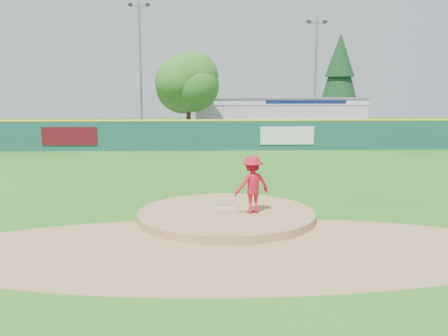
{
  "coord_description": "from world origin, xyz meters",
  "views": [
    {
      "loc": [
        -0.62,
        -15.09,
        3.95
      ],
      "look_at": [
        0.0,
        2.0,
        1.3
      ],
      "focal_mm": 40.0,
      "sensor_mm": 36.0,
      "label": 1
    }
  ],
  "objects_px": {
    "light_pole_right": "(316,72)",
    "van": "(187,132)",
    "conifer_tree": "(340,75)",
    "deciduous_tree": "(188,83)",
    "pitcher": "(252,185)",
    "light_pole_left": "(140,65)",
    "pool_building_grp": "(276,115)"
  },
  "relations": [
    {
      "from": "van",
      "to": "pool_building_grp",
      "type": "height_order",
      "value": "pool_building_grp"
    },
    {
      "from": "deciduous_tree",
      "to": "light_pole_left",
      "type": "relative_size",
      "value": 0.67
    },
    {
      "from": "van",
      "to": "light_pole_right",
      "type": "xyz_separation_m",
      "value": [
        11.08,
        5.0,
        4.78
      ]
    },
    {
      "from": "pitcher",
      "to": "pool_building_grp",
      "type": "height_order",
      "value": "pool_building_grp"
    },
    {
      "from": "conifer_tree",
      "to": "light_pole_left",
      "type": "relative_size",
      "value": 0.86
    },
    {
      "from": "light_pole_right",
      "to": "conifer_tree",
      "type": "bearing_deg",
      "value": 60.26
    },
    {
      "from": "van",
      "to": "conifer_tree",
      "type": "distance_m",
      "value": 19.85
    },
    {
      "from": "deciduous_tree",
      "to": "light_pole_right",
      "type": "bearing_deg",
      "value": 19.98
    },
    {
      "from": "pitcher",
      "to": "light_pole_left",
      "type": "height_order",
      "value": "light_pole_left"
    },
    {
      "from": "van",
      "to": "light_pole_left",
      "type": "relative_size",
      "value": 0.49
    },
    {
      "from": "van",
      "to": "conifer_tree",
      "type": "bearing_deg",
      "value": -52.88
    },
    {
      "from": "light_pole_left",
      "to": "van",
      "type": "bearing_deg",
      "value": -37.4
    },
    {
      "from": "pool_building_grp",
      "to": "van",
      "type": "bearing_deg",
      "value": -135.32
    },
    {
      "from": "light_pole_right",
      "to": "pool_building_grp",
      "type": "bearing_deg",
      "value": 135.05
    },
    {
      "from": "pitcher",
      "to": "van",
      "type": "height_order",
      "value": "pitcher"
    },
    {
      "from": "pitcher",
      "to": "van",
      "type": "xyz_separation_m",
      "value": [
        -2.86,
        24.22,
        -0.37
      ]
    },
    {
      "from": "deciduous_tree",
      "to": "light_pole_right",
      "type": "height_order",
      "value": "light_pole_right"
    },
    {
      "from": "light_pole_right",
      "to": "pitcher",
      "type": "bearing_deg",
      "value": -105.72
    },
    {
      "from": "pool_building_grp",
      "to": "light_pole_right",
      "type": "bearing_deg",
      "value": -44.95
    },
    {
      "from": "deciduous_tree",
      "to": "light_pole_left",
      "type": "distance_m",
      "value": 4.72
    },
    {
      "from": "conifer_tree",
      "to": "light_pole_right",
      "type": "height_order",
      "value": "light_pole_right"
    },
    {
      "from": "van",
      "to": "pool_building_grp",
      "type": "xyz_separation_m",
      "value": [
        8.08,
        7.99,
        0.9
      ]
    },
    {
      "from": "van",
      "to": "conifer_tree",
      "type": "relative_size",
      "value": 0.56
    },
    {
      "from": "pool_building_grp",
      "to": "deciduous_tree",
      "type": "height_order",
      "value": "deciduous_tree"
    },
    {
      "from": "light_pole_left",
      "to": "light_pole_right",
      "type": "xyz_separation_m",
      "value": [
        15.0,
        2.0,
        -0.51
      ]
    },
    {
      "from": "van",
      "to": "light_pole_right",
      "type": "distance_m",
      "value": 13.06
    },
    {
      "from": "light_pole_right",
      "to": "van",
      "type": "bearing_deg",
      "value": -155.73
    },
    {
      "from": "pitcher",
      "to": "light_pole_left",
      "type": "relative_size",
      "value": 0.16
    },
    {
      "from": "van",
      "to": "pitcher",
      "type": "bearing_deg",
      "value": -174.65
    },
    {
      "from": "pitcher",
      "to": "deciduous_tree",
      "type": "distance_m",
      "value": 25.6
    },
    {
      "from": "conifer_tree",
      "to": "deciduous_tree",
      "type": "bearing_deg",
      "value": -143.75
    },
    {
      "from": "pitcher",
      "to": "van",
      "type": "distance_m",
      "value": 24.39
    }
  ]
}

